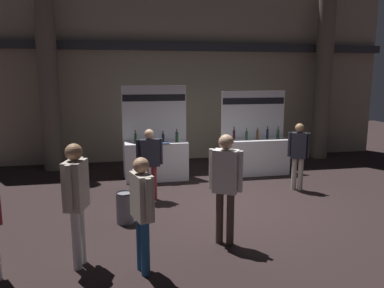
{
  "coord_description": "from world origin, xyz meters",
  "views": [
    {
      "loc": [
        -2.38,
        -7.39,
        2.74
      ],
      "look_at": [
        -0.64,
        1.39,
        1.11
      ],
      "focal_mm": 35.22,
      "sensor_mm": 36.0,
      "label": 1
    }
  ],
  "objects_px": {
    "exhibitor_booth_1": "(256,153)",
    "visitor_0": "(76,193)",
    "trash_bin": "(125,207)",
    "visitor_2": "(142,205)",
    "visitor_5": "(298,151)",
    "exhibitor_booth_0": "(156,157)",
    "visitor_1": "(226,179)",
    "visitor_4": "(150,159)"
  },
  "relations": [
    {
      "from": "exhibitor_booth_0",
      "to": "visitor_2",
      "type": "relative_size",
      "value": 1.49
    },
    {
      "from": "visitor_5",
      "to": "visitor_1",
      "type": "bearing_deg",
      "value": 73.06
    },
    {
      "from": "exhibitor_booth_1",
      "to": "visitor_1",
      "type": "bearing_deg",
      "value": -116.65
    },
    {
      "from": "visitor_2",
      "to": "trash_bin",
      "type": "bearing_deg",
      "value": -9.49
    },
    {
      "from": "trash_bin",
      "to": "visitor_2",
      "type": "relative_size",
      "value": 0.36
    },
    {
      "from": "visitor_1",
      "to": "visitor_2",
      "type": "bearing_deg",
      "value": -122.63
    },
    {
      "from": "exhibitor_booth_0",
      "to": "visitor_1",
      "type": "bearing_deg",
      "value": -80.45
    },
    {
      "from": "trash_bin",
      "to": "visitor_5",
      "type": "height_order",
      "value": "visitor_5"
    },
    {
      "from": "visitor_0",
      "to": "visitor_5",
      "type": "relative_size",
      "value": 1.12
    },
    {
      "from": "visitor_1",
      "to": "visitor_4",
      "type": "relative_size",
      "value": 1.15
    },
    {
      "from": "exhibitor_booth_1",
      "to": "visitor_1",
      "type": "height_order",
      "value": "exhibitor_booth_1"
    },
    {
      "from": "visitor_0",
      "to": "visitor_4",
      "type": "distance_m",
      "value": 3.07
    },
    {
      "from": "exhibitor_booth_0",
      "to": "visitor_0",
      "type": "bearing_deg",
      "value": -109.52
    },
    {
      "from": "visitor_1",
      "to": "visitor_5",
      "type": "xyz_separation_m",
      "value": [
        2.56,
        2.55,
        -0.15
      ]
    },
    {
      "from": "exhibitor_booth_1",
      "to": "visitor_0",
      "type": "relative_size",
      "value": 1.27
    },
    {
      "from": "visitor_1",
      "to": "visitor_0",
      "type": "bearing_deg",
      "value": -140.71
    },
    {
      "from": "visitor_1",
      "to": "visitor_4",
      "type": "bearing_deg",
      "value": 143.82
    },
    {
      "from": "visitor_2",
      "to": "visitor_4",
      "type": "bearing_deg",
      "value": -22.56
    },
    {
      "from": "visitor_0",
      "to": "visitor_4",
      "type": "relative_size",
      "value": 1.14
    },
    {
      "from": "exhibitor_booth_1",
      "to": "visitor_0",
      "type": "distance_m",
      "value": 6.31
    },
    {
      "from": "visitor_4",
      "to": "exhibitor_booth_1",
      "type": "bearing_deg",
      "value": -158.32
    },
    {
      "from": "trash_bin",
      "to": "visitor_1",
      "type": "height_order",
      "value": "visitor_1"
    },
    {
      "from": "trash_bin",
      "to": "visitor_2",
      "type": "xyz_separation_m",
      "value": [
        0.21,
        -1.9,
        0.69
      ]
    },
    {
      "from": "visitor_0",
      "to": "visitor_2",
      "type": "relative_size",
      "value": 1.09
    },
    {
      "from": "visitor_2",
      "to": "visitor_5",
      "type": "xyz_separation_m",
      "value": [
        3.94,
        3.21,
        -0.04
      ]
    },
    {
      "from": "visitor_0",
      "to": "visitor_4",
      "type": "bearing_deg",
      "value": -9.43
    },
    {
      "from": "trash_bin",
      "to": "visitor_4",
      "type": "bearing_deg",
      "value": 65.1
    },
    {
      "from": "visitor_4",
      "to": "visitor_1",
      "type": "bearing_deg",
      "value": 104.94
    },
    {
      "from": "visitor_1",
      "to": "visitor_5",
      "type": "distance_m",
      "value": 3.61
    },
    {
      "from": "exhibitor_booth_1",
      "to": "visitor_5",
      "type": "bearing_deg",
      "value": -74.84
    },
    {
      "from": "exhibitor_booth_1",
      "to": "trash_bin",
      "type": "bearing_deg",
      "value": -141.25
    },
    {
      "from": "visitor_0",
      "to": "trash_bin",
      "type": "bearing_deg",
      "value": -9.07
    },
    {
      "from": "exhibitor_booth_0",
      "to": "exhibitor_booth_1",
      "type": "xyz_separation_m",
      "value": [
        2.81,
        0.05,
        -0.03
      ]
    },
    {
      "from": "exhibitor_booth_1",
      "to": "visitor_2",
      "type": "relative_size",
      "value": 1.39
    },
    {
      "from": "visitor_2",
      "to": "visitor_5",
      "type": "height_order",
      "value": "visitor_2"
    },
    {
      "from": "visitor_4",
      "to": "exhibitor_booth_0",
      "type": "bearing_deg",
      "value": -107.69
    },
    {
      "from": "visitor_1",
      "to": "visitor_2",
      "type": "xyz_separation_m",
      "value": [
        -1.38,
        -0.66,
        -0.12
      ]
    },
    {
      "from": "visitor_0",
      "to": "visitor_5",
      "type": "bearing_deg",
      "value": -44.41
    },
    {
      "from": "exhibitor_booth_0",
      "to": "visitor_1",
      "type": "height_order",
      "value": "exhibitor_booth_0"
    },
    {
      "from": "exhibitor_booth_1",
      "to": "visitor_1",
      "type": "relative_size",
      "value": 1.26
    },
    {
      "from": "visitor_2",
      "to": "visitor_5",
      "type": "distance_m",
      "value": 5.08
    },
    {
      "from": "exhibitor_booth_0",
      "to": "visitor_2",
      "type": "xyz_separation_m",
      "value": [
        -0.68,
        -4.81,
        0.37
      ]
    }
  ]
}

